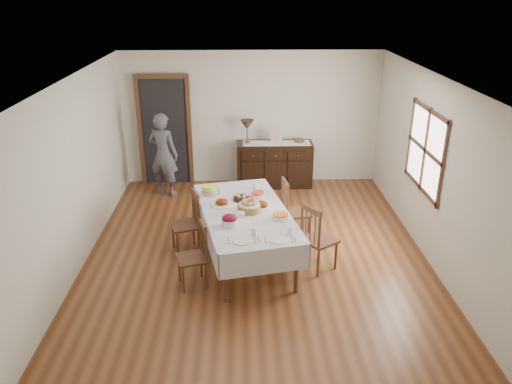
{
  "coord_description": "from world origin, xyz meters",
  "views": [
    {
      "loc": [
        -0.19,
        -6.56,
        3.74
      ],
      "look_at": [
        0.0,
        0.1,
        0.95
      ],
      "focal_mm": 35.0,
      "sensor_mm": 36.0,
      "label": 1
    }
  ],
  "objects_px": {
    "chair_left_near": "(195,254)",
    "chair_right_far": "(293,209)",
    "table_lamp": "(247,125)",
    "person": "(163,152)",
    "sideboard": "(274,164)",
    "chair_right_near": "(317,237)",
    "chair_left_far": "(188,221)",
    "dining_table": "(245,217)"
  },
  "relations": [
    {
      "from": "dining_table",
      "to": "chair_right_far",
      "type": "height_order",
      "value": "chair_right_far"
    },
    {
      "from": "dining_table",
      "to": "chair_left_near",
      "type": "distance_m",
      "value": 0.94
    },
    {
      "from": "chair_left_near",
      "to": "chair_left_far",
      "type": "height_order",
      "value": "chair_left_far"
    },
    {
      "from": "sideboard",
      "to": "chair_left_near",
      "type": "bearing_deg",
      "value": -109.78
    },
    {
      "from": "chair_right_near",
      "to": "chair_left_near",
      "type": "bearing_deg",
      "value": 66.7
    },
    {
      "from": "chair_right_far",
      "to": "sideboard",
      "type": "bearing_deg",
      "value": -4.74
    },
    {
      "from": "chair_right_far",
      "to": "person",
      "type": "xyz_separation_m",
      "value": [
        -2.25,
        1.88,
        0.35
      ]
    },
    {
      "from": "sideboard",
      "to": "table_lamp",
      "type": "height_order",
      "value": "table_lamp"
    },
    {
      "from": "sideboard",
      "to": "person",
      "type": "bearing_deg",
      "value": -169.87
    },
    {
      "from": "chair_left_far",
      "to": "table_lamp",
      "type": "distance_m",
      "value": 2.85
    },
    {
      "from": "chair_left_far",
      "to": "sideboard",
      "type": "distance_m",
      "value": 2.97
    },
    {
      "from": "table_lamp",
      "to": "chair_left_far",
      "type": "bearing_deg",
      "value": -109.46
    },
    {
      "from": "table_lamp",
      "to": "person",
      "type": "bearing_deg",
      "value": -166.7
    },
    {
      "from": "dining_table",
      "to": "chair_left_far",
      "type": "bearing_deg",
      "value": 147.88
    },
    {
      "from": "dining_table",
      "to": "chair_left_far",
      "type": "xyz_separation_m",
      "value": [
        -0.85,
        0.31,
        -0.22
      ]
    },
    {
      "from": "chair_left_near",
      "to": "person",
      "type": "xyz_separation_m",
      "value": [
        -0.84,
        3.15,
        0.39
      ]
    },
    {
      "from": "chair_right_far",
      "to": "chair_left_near",
      "type": "bearing_deg",
      "value": 123.49
    },
    {
      "from": "table_lamp",
      "to": "dining_table",
      "type": "bearing_deg",
      "value": -91.33
    },
    {
      "from": "chair_right_far",
      "to": "table_lamp",
      "type": "bearing_deg",
      "value": 8.43
    },
    {
      "from": "dining_table",
      "to": "chair_right_near",
      "type": "xyz_separation_m",
      "value": [
        0.99,
        -0.29,
        -0.19
      ]
    },
    {
      "from": "chair_left_near",
      "to": "chair_right_far",
      "type": "height_order",
      "value": "chair_right_far"
    },
    {
      "from": "sideboard",
      "to": "dining_table",
      "type": "bearing_deg",
      "value": -101.75
    },
    {
      "from": "dining_table",
      "to": "chair_right_near",
      "type": "distance_m",
      "value": 1.05
    },
    {
      "from": "sideboard",
      "to": "person",
      "type": "relative_size",
      "value": 0.87
    },
    {
      "from": "dining_table",
      "to": "sideboard",
      "type": "distance_m",
      "value": 2.98
    },
    {
      "from": "dining_table",
      "to": "chair_right_far",
      "type": "bearing_deg",
      "value": 28.95
    },
    {
      "from": "chair_left_near",
      "to": "person",
      "type": "height_order",
      "value": "person"
    },
    {
      "from": "chair_left_near",
      "to": "chair_right_near",
      "type": "distance_m",
      "value": 1.69
    },
    {
      "from": "chair_right_near",
      "to": "dining_table",
      "type": "bearing_deg",
      "value": 38.91
    },
    {
      "from": "chair_right_far",
      "to": "table_lamp",
      "type": "height_order",
      "value": "table_lamp"
    },
    {
      "from": "chair_left_far",
      "to": "chair_right_far",
      "type": "bearing_deg",
      "value": 83.04
    },
    {
      "from": "person",
      "to": "chair_left_near",
      "type": "bearing_deg",
      "value": 126.63
    },
    {
      "from": "chair_left_far",
      "to": "chair_right_far",
      "type": "height_order",
      "value": "chair_right_far"
    },
    {
      "from": "chair_right_near",
      "to": "sideboard",
      "type": "bearing_deg",
      "value": -27.83
    },
    {
      "from": "chair_right_near",
      "to": "chair_left_far",
      "type": "bearing_deg",
      "value": 37.09
    },
    {
      "from": "chair_right_far",
      "to": "table_lamp",
      "type": "relative_size",
      "value": 2.14
    },
    {
      "from": "person",
      "to": "chair_right_far",
      "type": "bearing_deg",
      "value": 161.91
    },
    {
      "from": "chair_left_far",
      "to": "person",
      "type": "height_order",
      "value": "person"
    },
    {
      "from": "chair_right_far",
      "to": "chair_left_far",
      "type": "bearing_deg",
      "value": 93.37
    },
    {
      "from": "dining_table",
      "to": "person",
      "type": "relative_size",
      "value": 1.47
    },
    {
      "from": "dining_table",
      "to": "sideboard",
      "type": "bearing_deg",
      "value": 66.43
    },
    {
      "from": "dining_table",
      "to": "person",
      "type": "xyz_separation_m",
      "value": [
        -1.5,
        2.53,
        0.15
      ]
    }
  ]
}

